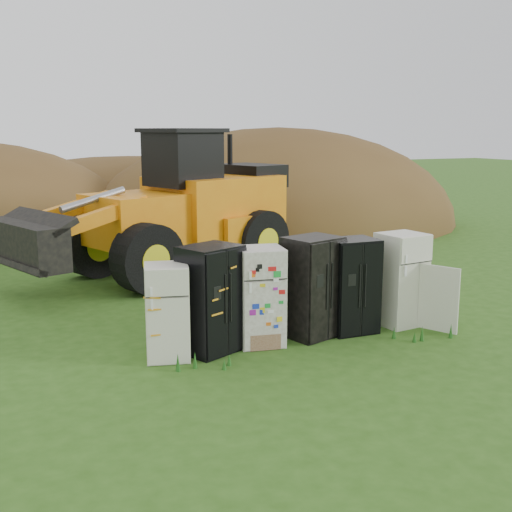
{
  "coord_description": "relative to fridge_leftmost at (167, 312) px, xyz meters",
  "views": [
    {
      "loc": [
        -5.26,
        -10.15,
        3.83
      ],
      "look_at": [
        0.18,
        2.0,
        1.21
      ],
      "focal_mm": 45.0,
      "sensor_mm": 36.0,
      "label": 1
    }
  ],
  "objects": [
    {
      "name": "fridge_open_door",
      "position": [
        4.79,
        0.01,
        0.11
      ],
      "size": [
        0.92,
        0.86,
        1.84
      ],
      "primitive_type": null,
      "rotation": [
        0.0,
        0.0,
        0.12
      ],
      "color": "silver",
      "rests_on": "ground"
    },
    {
      "name": "dirt_mound_right",
      "position": [
        8.33,
        12.77,
        -0.82
      ],
      "size": [
        15.3,
        11.22,
        7.88
      ],
      "primitive_type": "ellipsoid",
      "color": "#4F3519",
      "rests_on": "ground"
    },
    {
      "name": "fridge_black_side",
      "position": [
        0.8,
        0.05,
        0.13
      ],
      "size": [
        1.21,
        1.1,
        1.88
      ],
      "primitive_type": null,
      "rotation": [
        0.0,
        0.0,
        0.41
      ],
      "color": "black",
      "rests_on": "ground"
    },
    {
      "name": "wheel_loader",
      "position": [
        1.43,
        6.02,
        1.12
      ],
      "size": [
        8.63,
        5.77,
        3.87
      ],
      "primitive_type": null,
      "rotation": [
        0.0,
        0.0,
        0.35
      ],
      "color": "orange",
      "rests_on": "ground"
    },
    {
      "name": "fridge_sticker",
      "position": [
        1.74,
        0.04,
        0.08
      ],
      "size": [
        0.92,
        0.87,
        1.79
      ],
      "primitive_type": null,
      "rotation": [
        0.0,
        0.0,
        -0.18
      ],
      "color": "white",
      "rests_on": "ground"
    },
    {
      "name": "ground",
      "position": [
        2.37,
        0.04,
        -0.82
      ],
      "size": [
        120.0,
        120.0,
        0.0
      ],
      "primitive_type": "plane",
      "color": "#2C5316",
      "rests_on": "ground"
    },
    {
      "name": "fridge_leftmost",
      "position": [
        0.0,
        0.0,
        0.0
      ],
      "size": [
        0.87,
        0.85,
        1.63
      ],
      "primitive_type": null,
      "rotation": [
        0.0,
        0.0,
        -0.26
      ],
      "color": "silver",
      "rests_on": "ground"
    },
    {
      "name": "fridge_dark_mid",
      "position": [
        2.83,
        0.08,
        0.13
      ],
      "size": [
        1.15,
        1.03,
        1.89
      ],
      "primitive_type": null,
      "rotation": [
        0.0,
        0.0,
        0.29
      ],
      "color": "black",
      "rests_on": "ground"
    },
    {
      "name": "fridge_black_right",
      "position": [
        3.64,
        0.01,
        0.09
      ],
      "size": [
        0.93,
        0.79,
        1.81
      ],
      "primitive_type": null,
      "rotation": [
        0.0,
        0.0,
        -0.04
      ],
      "color": "black",
      "rests_on": "ground"
    },
    {
      "name": "dirt_mound_back",
      "position": [
        3.55,
        18.2,
        -0.82
      ],
      "size": [
        17.81,
        11.87,
        5.43
      ],
      "primitive_type": "ellipsoid",
      "color": "#4F3519",
      "rests_on": "ground"
    }
  ]
}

